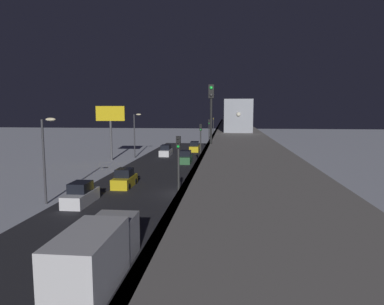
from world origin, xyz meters
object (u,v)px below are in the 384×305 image
at_px(subway_train, 234,113).
at_px(sedan_green, 186,158).
at_px(sedan_yellow_2, 195,147).
at_px(sedan_white_2, 81,195).
at_px(sedan_white, 166,151).
at_px(rail_signal, 211,104).
at_px(traffic_light_mid, 201,140).
at_px(sedan_yellow, 125,179).
at_px(commercial_billboard, 110,119).
at_px(traffic_light_distant, 213,126).
at_px(traffic_light_far, 209,131).
at_px(traffic_light_near, 178,166).
at_px(delivery_van, 97,254).

height_order(subway_train, sedan_green, subway_train).
xyz_separation_m(sedan_yellow_2, sedan_white_2, (6.40, 40.17, 0.00)).
relative_size(subway_train, sedan_white, 12.52).
relative_size(rail_signal, traffic_light_mid, 0.62).
bearing_deg(sedan_green, sedan_yellow_2, 90.00).
bearing_deg(traffic_light_mid, subway_train, -106.29).
distance_m(sedan_yellow, sedan_white, 25.71).
distance_m(sedan_yellow, traffic_light_mid, 13.38).
bearing_deg(sedan_white, subway_train, -176.11).
relative_size(sedan_yellow, commercial_billboard, 0.48).
relative_size(sedan_yellow, traffic_light_distant, 0.67).
relative_size(rail_signal, traffic_light_distant, 0.62).
height_order(traffic_light_far, commercial_billboard, commercial_billboard).
distance_m(traffic_light_near, traffic_light_mid, 21.55).
xyz_separation_m(sedan_yellow, traffic_light_near, (-7.50, 11.00, 3.41)).
bearing_deg(commercial_billboard, traffic_light_mid, 151.09).
xyz_separation_m(rail_signal, sedan_white_2, (11.77, -5.33, -7.93)).
xyz_separation_m(sedan_yellow, delivery_van, (-4.80, 20.57, 0.56)).
height_order(sedan_yellow, sedan_yellow_2, same).
distance_m(sedan_yellow_2, sedan_white, 8.53).
xyz_separation_m(sedan_white, sedan_white_2, (1.80, 32.99, -0.00)).
distance_m(sedan_yellow_2, traffic_light_near, 44.12).
bearing_deg(sedan_white, sedan_white_2, 86.88).
xyz_separation_m(sedan_white_2, traffic_light_mid, (-9.30, -17.82, 3.40)).
bearing_deg(sedan_white_2, sedan_yellow, -103.90).
relative_size(sedan_yellow_2, traffic_light_mid, 0.71).
xyz_separation_m(rail_signal, sedan_green, (5.37, -30.05, -7.93)).
height_order(sedan_white_2, traffic_light_distant, traffic_light_distant).
bearing_deg(delivery_van, sedan_green, -89.70).
distance_m(rail_signal, traffic_light_distant, 66.45).
relative_size(rail_signal, sedan_yellow, 0.93).
distance_m(sedan_white_2, traffic_light_distant, 61.71).
bearing_deg(delivery_van, traffic_light_mid, -94.96).
relative_size(rail_signal, traffic_light_near, 0.62).
height_order(subway_train, sedan_white_2, subway_train).
relative_size(subway_train, rail_signal, 13.87).
xyz_separation_m(delivery_van, traffic_light_far, (-2.70, -52.67, 2.85)).
relative_size(subway_train, traffic_light_mid, 8.67).
height_order(subway_train, sedan_white, subway_train).
height_order(traffic_light_far, traffic_light_distant, same).
xyz_separation_m(subway_train, sedan_white_2, (13.97, 33.81, -6.99)).
height_order(sedan_green, traffic_light_distant, traffic_light_distant).
height_order(sedan_white, sedan_green, same).
bearing_deg(traffic_light_near, rail_signal, 147.01).
bearing_deg(rail_signal, delivery_van, 57.00).
distance_m(sedan_white, traffic_light_near, 37.63).
distance_m(delivery_van, traffic_light_distant, 74.32).
xyz_separation_m(rail_signal, sedan_yellow, (9.97, -12.61, -7.95)).
distance_m(subway_train, delivery_van, 48.12).
xyz_separation_m(sedan_yellow, sedan_white, (0.00, -25.71, 0.01)).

